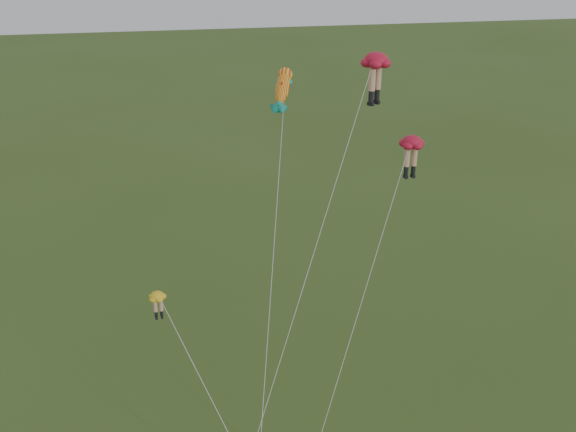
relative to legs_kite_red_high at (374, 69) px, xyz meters
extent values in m
ellipsoid|color=#B5122D|center=(0.11, 0.12, 0.44)|extent=(2.29, 2.29, 0.83)
cylinder|color=tan|center=(-0.10, -0.02, -0.54)|extent=(0.37, 0.37, 1.26)
cylinder|color=black|center=(-0.10, -0.02, -1.48)|extent=(0.29, 0.29, 0.63)
cube|color=black|center=(-0.10, -0.02, -1.89)|extent=(0.37, 0.42, 0.18)
cylinder|color=tan|center=(0.32, 0.26, -0.54)|extent=(0.37, 0.37, 1.26)
cylinder|color=black|center=(0.32, 0.26, -1.48)|extent=(0.29, 0.29, 0.63)
cube|color=black|center=(0.32, 0.26, -1.89)|extent=(0.37, 0.42, 0.18)
cylinder|color=silver|center=(-4.64, -5.23, -8.94)|extent=(9.54, 10.74, 19.56)
ellipsoid|color=#B5122D|center=(1.70, -1.85, -3.55)|extent=(1.50, 1.50, 0.70)
cylinder|color=tan|center=(1.49, -1.87, -4.37)|extent=(0.31, 0.31, 1.06)
cylinder|color=black|center=(1.49, -1.87, -5.17)|extent=(0.24, 0.24, 0.53)
cube|color=black|center=(1.49, -1.87, -5.52)|extent=(0.20, 0.32, 0.15)
cylinder|color=tan|center=(1.91, -1.83, -4.37)|extent=(0.31, 0.31, 1.06)
cylinder|color=black|center=(1.91, -1.83, -5.17)|extent=(0.24, 0.24, 0.53)
cube|color=black|center=(1.91, -1.83, -5.52)|extent=(0.20, 0.32, 0.15)
cylinder|color=silver|center=(-1.98, -5.77, -10.96)|extent=(7.39, 7.88, 15.51)
ellipsoid|color=yellow|center=(-12.12, -4.96, -9.58)|extent=(0.98, 0.98, 0.45)
cylinder|color=tan|center=(-12.26, -4.98, -10.11)|extent=(0.20, 0.20, 0.68)
cylinder|color=black|center=(-12.26, -4.98, -10.62)|extent=(0.16, 0.16, 0.34)
cube|color=black|center=(-12.26, -4.98, -10.84)|extent=(0.13, 0.21, 0.10)
cylinder|color=tan|center=(-11.99, -4.95, -10.11)|extent=(0.20, 0.20, 0.68)
cylinder|color=black|center=(-11.99, -4.95, -10.62)|extent=(0.16, 0.16, 0.34)
cube|color=black|center=(-11.99, -4.95, -10.84)|extent=(0.13, 0.21, 0.10)
cylinder|color=silver|center=(-10.01, -7.38, -14.04)|extent=(4.27, 4.87, 9.36)
ellipsoid|color=yellow|center=(-4.34, 3.15, -1.46)|extent=(1.79, 2.74, 2.30)
sphere|color=yellow|center=(-4.34, 3.15, -1.46)|extent=(1.30, 1.51, 1.26)
cone|color=#158C7D|center=(-4.34, 3.15, -1.46)|extent=(1.08, 1.34, 1.22)
cone|color=#158C7D|center=(-4.34, 3.15, -1.46)|extent=(1.08, 1.34, 1.22)
cone|color=#158C7D|center=(-4.34, 3.15, -1.46)|extent=(0.61, 0.76, 0.68)
cone|color=#158C7D|center=(-4.34, 3.15, -1.46)|extent=(0.61, 0.76, 0.68)
cone|color=#B22012|center=(-4.34, 3.15, -1.46)|extent=(0.65, 0.77, 0.66)
cylinder|color=silver|center=(-6.15, -2.99, -10.09)|extent=(3.65, 12.31, 17.26)
camera|label=1|loc=(-10.86, -32.50, 7.12)|focal=40.00mm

